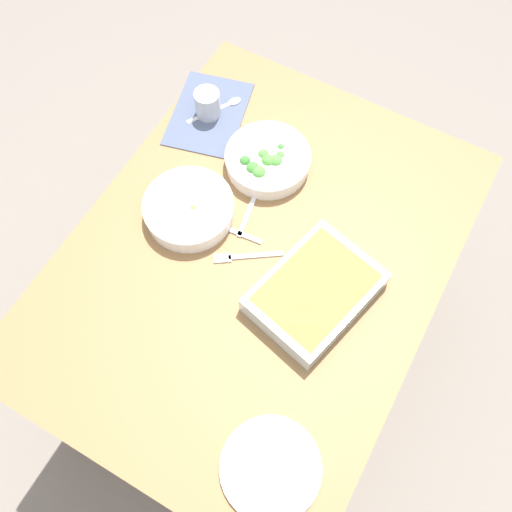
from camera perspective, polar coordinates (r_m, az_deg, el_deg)
name	(u,v)px	position (r m, az deg, el deg)	size (l,w,h in m)	color
ground_plane	(256,343)	(2.12, 0.00, -8.75)	(6.00, 6.00, 0.00)	slate
dining_table	(256,271)	(1.51, 0.00, -1.49)	(1.20, 0.90, 0.74)	olive
placemat	(209,114)	(1.69, -4.79, 14.09)	(0.28, 0.20, 0.00)	#4C5670
stew_bowl	(189,208)	(1.47, -6.78, 4.78)	(0.24, 0.24, 0.06)	white
broccoli_bowl	(267,160)	(1.55, 1.16, 9.69)	(0.23, 0.23, 0.07)	white
baking_dish	(315,292)	(1.36, 5.99, -3.58)	(0.34, 0.29, 0.06)	silver
drink_cup	(208,105)	(1.66, -4.88, 14.90)	(0.07, 0.07, 0.08)	#B2BCC6
side_plate	(271,468)	(1.29, 1.48, -20.54)	(0.22, 0.22, 0.01)	white
spoon_by_stew	(222,226)	(1.47, -3.48, 3.00)	(0.03, 0.18, 0.01)	silver
spoon_by_broccoli	(253,201)	(1.51, -0.30, 5.58)	(0.18, 0.05, 0.01)	silver
spoon_spare	(222,107)	(1.70, -3.46, 14.72)	(0.16, 0.11, 0.01)	silver
fork_on_table	(243,257)	(1.43, -1.31, -0.05)	(0.11, 0.16, 0.01)	silver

